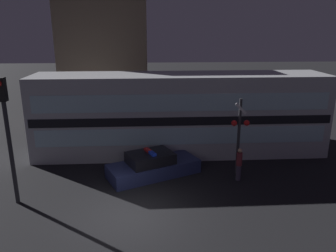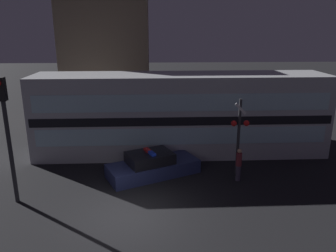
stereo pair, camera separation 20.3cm
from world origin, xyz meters
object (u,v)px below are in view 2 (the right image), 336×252
train (181,114)px  crossing_signal_near (239,132)px  traffic_light_corner (7,126)px  pedestrian (239,164)px  police_car (152,166)px

train → crossing_signal_near: (2.52, -3.23, -0.08)m
train → traffic_light_corner: 9.15m
pedestrian → crossing_signal_near: crossing_signal_near is taller
pedestrian → traffic_light_corner: 10.10m
crossing_signal_near → traffic_light_corner: size_ratio=0.73×
train → crossing_signal_near: size_ratio=4.28×
pedestrian → police_car: bearing=168.8°
pedestrian → traffic_light_corner: bearing=-171.1°
train → pedestrian: 4.84m
police_car → traffic_light_corner: size_ratio=0.91×
train → crossing_signal_near: train is taller
traffic_light_corner → pedestrian: bearing=8.9°
pedestrian → traffic_light_corner: (-9.68, -1.52, 2.45)m
police_car → pedestrian: bearing=-35.7°
crossing_signal_near → pedestrian: bearing=-99.5°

